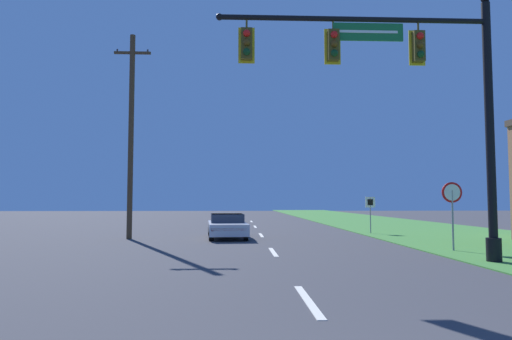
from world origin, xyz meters
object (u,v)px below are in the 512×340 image
Objects in this scene: signal_mast at (417,93)px; utility_pole_near at (131,132)px; route_sign_post at (370,207)px; car_ahead at (227,226)px; stop_sign at (452,201)px.

signal_mast is 0.85× the size of utility_pole_near.
utility_pole_near is (-10.70, 9.01, 0.06)m from signal_mast.
utility_pole_near reaches higher than route_sign_post.
car_ahead is at bearing -162.83° from route_sign_post.
stop_sign reaches higher than route_sign_post.
signal_mast is at bearing -128.89° from stop_sign.
signal_mast is at bearing -40.07° from utility_pole_near.
stop_sign is (2.45, 3.04, -3.29)m from signal_mast.
car_ahead is 6.62m from utility_pole_near.
signal_mast reaches higher than stop_sign.
utility_pole_near reaches higher than stop_sign.
utility_pole_near is at bearing -166.97° from route_sign_post.
signal_mast is at bearing -57.79° from car_ahead.
signal_mast reaches higher than car_ahead.
route_sign_post is at bearing 17.17° from car_ahead.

